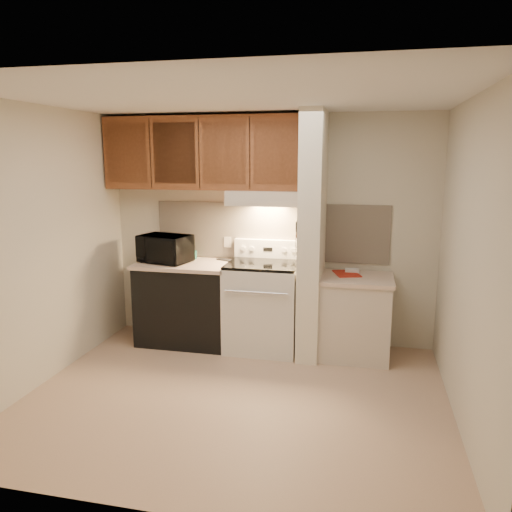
% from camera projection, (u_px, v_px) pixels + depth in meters
% --- Properties ---
extents(floor, '(3.60, 3.60, 0.00)m').
position_uv_depth(floor, '(236.00, 396.00, 4.33)').
color(floor, tan).
rests_on(floor, ground).
extents(ceiling, '(3.60, 3.60, 0.00)m').
position_uv_depth(ceiling, '(233.00, 97.00, 3.85)').
color(ceiling, white).
rests_on(ceiling, wall_back).
extents(wall_back, '(3.60, 2.50, 0.02)m').
position_uv_depth(wall_back, '(270.00, 230.00, 5.53)').
color(wall_back, beige).
rests_on(wall_back, floor).
extents(wall_left, '(0.02, 3.00, 2.50)m').
position_uv_depth(wall_left, '(41.00, 247.00, 4.48)').
color(wall_left, beige).
rests_on(wall_left, floor).
extents(wall_right, '(0.02, 3.00, 2.50)m').
position_uv_depth(wall_right, '(468.00, 266.00, 3.71)').
color(wall_right, beige).
rests_on(wall_right, floor).
extents(backsplash, '(2.60, 0.02, 0.63)m').
position_uv_depth(backsplash, '(270.00, 231.00, 5.52)').
color(backsplash, beige).
rests_on(backsplash, wall_back).
extents(range_body, '(0.76, 0.65, 0.92)m').
position_uv_depth(range_body, '(263.00, 307.00, 5.35)').
color(range_body, silver).
rests_on(range_body, floor).
extents(oven_window, '(0.50, 0.01, 0.30)m').
position_uv_depth(oven_window, '(257.00, 313.00, 5.04)').
color(oven_window, black).
rests_on(oven_window, range_body).
extents(oven_handle, '(0.65, 0.02, 0.02)m').
position_uv_depth(oven_handle, '(256.00, 293.00, 4.96)').
color(oven_handle, silver).
rests_on(oven_handle, range_body).
extents(cooktop, '(0.74, 0.64, 0.03)m').
position_uv_depth(cooktop, '(263.00, 264.00, 5.26)').
color(cooktop, black).
rests_on(cooktop, range_body).
extents(range_backguard, '(0.76, 0.08, 0.20)m').
position_uv_depth(range_backguard, '(269.00, 249.00, 5.51)').
color(range_backguard, silver).
rests_on(range_backguard, range_body).
extents(range_display, '(0.10, 0.01, 0.04)m').
position_uv_depth(range_display, '(268.00, 249.00, 5.47)').
color(range_display, black).
rests_on(range_display, range_backguard).
extents(range_knob_left_outer, '(0.05, 0.02, 0.05)m').
position_uv_depth(range_knob_left_outer, '(243.00, 248.00, 5.52)').
color(range_knob_left_outer, silver).
rests_on(range_knob_left_outer, range_backguard).
extents(range_knob_left_inner, '(0.05, 0.02, 0.05)m').
position_uv_depth(range_knob_left_inner, '(252.00, 249.00, 5.50)').
color(range_knob_left_inner, silver).
rests_on(range_knob_left_inner, range_backguard).
extents(range_knob_right_inner, '(0.05, 0.02, 0.05)m').
position_uv_depth(range_knob_right_inner, '(284.00, 250.00, 5.43)').
color(range_knob_right_inner, silver).
rests_on(range_knob_right_inner, range_backguard).
extents(range_knob_right_outer, '(0.05, 0.02, 0.05)m').
position_uv_depth(range_knob_right_outer, '(293.00, 250.00, 5.41)').
color(range_knob_right_outer, silver).
rests_on(range_knob_right_outer, range_backguard).
extents(dishwasher_front, '(1.00, 0.63, 0.87)m').
position_uv_depth(dishwasher_front, '(186.00, 304.00, 5.55)').
color(dishwasher_front, black).
rests_on(dishwasher_front, floor).
extents(left_countertop, '(1.04, 0.67, 0.04)m').
position_uv_depth(left_countertop, '(185.00, 264.00, 5.46)').
color(left_countertop, beige).
rests_on(left_countertop, dishwasher_front).
extents(spoon_rest, '(0.21, 0.15, 0.01)m').
position_uv_depth(spoon_rest, '(225.00, 260.00, 5.56)').
color(spoon_rest, black).
rests_on(spoon_rest, left_countertop).
extents(teal_jar, '(0.09, 0.09, 0.09)m').
position_uv_depth(teal_jar, '(193.00, 255.00, 5.66)').
color(teal_jar, '#246656').
rests_on(teal_jar, left_countertop).
extents(outlet, '(0.08, 0.01, 0.12)m').
position_uv_depth(outlet, '(228.00, 242.00, 5.63)').
color(outlet, beige).
rests_on(outlet, backsplash).
extents(microwave, '(0.61, 0.48, 0.30)m').
position_uv_depth(microwave, '(165.00, 249.00, 5.46)').
color(microwave, black).
rests_on(microwave, left_countertop).
extents(partition_pillar, '(0.22, 0.70, 2.50)m').
position_uv_depth(partition_pillar, '(312.00, 236.00, 5.08)').
color(partition_pillar, '#F0E7CE').
rests_on(partition_pillar, floor).
extents(pillar_trim, '(0.01, 0.70, 0.04)m').
position_uv_depth(pillar_trim, '(301.00, 231.00, 5.10)').
color(pillar_trim, brown).
rests_on(pillar_trim, partition_pillar).
extents(knife_strip, '(0.02, 0.42, 0.04)m').
position_uv_depth(knife_strip, '(300.00, 230.00, 5.05)').
color(knife_strip, black).
rests_on(knife_strip, partition_pillar).
extents(knife_blade_a, '(0.01, 0.03, 0.16)m').
position_uv_depth(knife_blade_a, '(296.00, 242.00, 4.90)').
color(knife_blade_a, silver).
rests_on(knife_blade_a, knife_strip).
extents(knife_handle_a, '(0.02, 0.02, 0.10)m').
position_uv_depth(knife_handle_a, '(297.00, 227.00, 4.90)').
color(knife_handle_a, black).
rests_on(knife_handle_a, knife_strip).
extents(knife_blade_b, '(0.01, 0.04, 0.18)m').
position_uv_depth(knife_blade_b, '(297.00, 242.00, 4.99)').
color(knife_blade_b, silver).
rests_on(knife_blade_b, knife_strip).
extents(knife_handle_b, '(0.02, 0.02, 0.10)m').
position_uv_depth(knife_handle_b, '(298.00, 226.00, 4.96)').
color(knife_handle_b, black).
rests_on(knife_handle_b, knife_strip).
extents(knife_blade_c, '(0.01, 0.04, 0.20)m').
position_uv_depth(knife_blade_c, '(298.00, 241.00, 5.08)').
color(knife_blade_c, silver).
rests_on(knife_blade_c, knife_strip).
extents(knife_handle_c, '(0.02, 0.02, 0.10)m').
position_uv_depth(knife_handle_c, '(299.00, 225.00, 5.04)').
color(knife_handle_c, black).
rests_on(knife_handle_c, knife_strip).
extents(knife_blade_d, '(0.01, 0.04, 0.16)m').
position_uv_depth(knife_blade_d, '(300.00, 238.00, 5.16)').
color(knife_blade_d, silver).
rests_on(knife_blade_d, knife_strip).
extents(knife_handle_d, '(0.02, 0.02, 0.10)m').
position_uv_depth(knife_handle_d, '(300.00, 224.00, 5.12)').
color(knife_handle_d, black).
rests_on(knife_handle_d, knife_strip).
extents(knife_blade_e, '(0.01, 0.04, 0.18)m').
position_uv_depth(knife_blade_e, '(300.00, 238.00, 5.21)').
color(knife_blade_e, silver).
rests_on(knife_blade_e, knife_strip).
extents(knife_handle_e, '(0.02, 0.02, 0.10)m').
position_uv_depth(knife_handle_e, '(301.00, 223.00, 5.19)').
color(knife_handle_e, black).
rests_on(knife_handle_e, knife_strip).
extents(oven_mitt, '(0.03, 0.10, 0.24)m').
position_uv_depth(oven_mitt, '(301.00, 236.00, 5.28)').
color(oven_mitt, gray).
rests_on(oven_mitt, partition_pillar).
extents(right_cab_base, '(0.70, 0.60, 0.81)m').
position_uv_depth(right_cab_base, '(355.00, 319.00, 5.15)').
color(right_cab_base, beige).
rests_on(right_cab_base, floor).
extents(right_countertop, '(0.74, 0.64, 0.04)m').
position_uv_depth(right_countertop, '(356.00, 279.00, 5.07)').
color(right_countertop, beige).
rests_on(right_countertop, right_cab_base).
extents(red_folder, '(0.32, 0.38, 0.01)m').
position_uv_depth(red_folder, '(347.00, 274.00, 5.18)').
color(red_folder, '#AA2516').
rests_on(red_folder, right_countertop).
extents(white_box, '(0.15, 0.10, 0.04)m').
position_uv_depth(white_box, '(352.00, 271.00, 5.24)').
color(white_box, white).
rests_on(white_box, right_countertop).
extents(range_hood, '(0.78, 0.44, 0.15)m').
position_uv_depth(range_hood, '(266.00, 198.00, 5.24)').
color(range_hood, beige).
rests_on(range_hood, upper_cabinets).
extents(hood_lip, '(0.78, 0.04, 0.06)m').
position_uv_depth(hood_lip, '(262.00, 204.00, 5.05)').
color(hood_lip, beige).
rests_on(hood_lip, range_hood).
extents(upper_cabinets, '(2.18, 0.33, 0.77)m').
position_uv_depth(upper_cabinets, '(204.00, 153.00, 5.34)').
color(upper_cabinets, brown).
rests_on(upper_cabinets, wall_back).
extents(cab_door_a, '(0.46, 0.01, 0.63)m').
position_uv_depth(cab_door_a, '(127.00, 153.00, 5.37)').
color(cab_door_a, brown).
rests_on(cab_door_a, upper_cabinets).
extents(cab_gap_a, '(0.01, 0.01, 0.73)m').
position_uv_depth(cab_gap_a, '(150.00, 153.00, 5.31)').
color(cab_gap_a, black).
rests_on(cab_gap_a, upper_cabinets).
extents(cab_door_b, '(0.46, 0.01, 0.63)m').
position_uv_depth(cab_door_b, '(174.00, 153.00, 5.25)').
color(cab_door_b, brown).
rests_on(cab_door_b, upper_cabinets).
extents(cab_gap_b, '(0.01, 0.01, 0.73)m').
position_uv_depth(cab_gap_b, '(199.00, 153.00, 5.19)').
color(cab_gap_b, black).
rests_on(cab_gap_b, upper_cabinets).
extents(cab_door_c, '(0.46, 0.01, 0.63)m').
position_uv_depth(cab_door_c, '(224.00, 153.00, 5.13)').
color(cab_door_c, brown).
rests_on(cab_door_c, upper_cabinets).
extents(cab_gap_c, '(0.01, 0.01, 0.73)m').
position_uv_depth(cab_gap_c, '(250.00, 153.00, 5.07)').
color(cab_gap_c, black).
rests_on(cab_gap_c, upper_cabinets).
extents(cab_door_d, '(0.46, 0.01, 0.63)m').
position_uv_depth(cab_door_d, '(276.00, 153.00, 5.02)').
color(cab_door_d, brown).
rests_on(cab_door_d, upper_cabinets).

